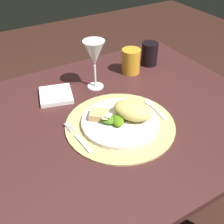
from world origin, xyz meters
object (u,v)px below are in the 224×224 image
wine_glass (94,54)px  spoon (152,106)px  dining_table (93,154)px  amber_tumbler (131,61)px  fork (79,138)px  napkin (56,95)px  dinner_plate (120,122)px  dark_tumbler (149,54)px

wine_glass → spoon: bearing=-64.8°
dining_table → spoon: 0.27m
dining_table → amber_tumbler: (0.29, 0.21, 0.20)m
wine_glass → fork: bearing=-127.3°
amber_tumbler → wine_glass: bearing=-170.7°
fork → wine_glass: wine_glass is taller
dining_table → fork: fork is taller
fork → wine_glass: size_ratio=0.83×
napkin → fork: bearing=-96.2°
spoon → dinner_plate: bearing=-170.9°
spoon → napkin: size_ratio=1.04×
dark_tumbler → napkin: bearing=-175.3°
napkin → dark_tumbler: 0.44m
dining_table → spoon: bearing=-10.4°
napkin → wine_glass: 0.20m
dinner_plate → dining_table: bearing=138.9°
napkin → dark_tumbler: dark_tumbler is taller
dining_table → napkin: (-0.04, 0.19, 0.15)m
fork → wine_glass: 0.32m
dinner_plate → fork: bearing=178.6°
dinner_plate → wine_glass: bearing=80.5°
dining_table → spoon: size_ratio=9.52×
dinner_plate → napkin: (-0.11, 0.25, -0.01)m
dinner_plate → amber_tumbler: amber_tumbler is taller
napkin → spoon: bearing=-41.9°
fork → wine_glass: (0.18, 0.24, 0.13)m
fork → amber_tumbler: size_ratio=1.56×
dinner_plate → amber_tumbler: 0.35m
napkin → dining_table: bearing=-77.5°
dinner_plate → spoon: bearing=9.1°
dining_table → dark_tumbler: size_ratio=12.22×
wine_glass → dark_tumbler: 0.30m
wine_glass → amber_tumbler: bearing=9.3°
fork → amber_tumbler: amber_tumbler is taller
dinner_plate → fork: dinner_plate is taller
dinner_plate → amber_tumbler: bearing=51.0°
fork → dark_tumbler: 0.55m
spoon → wine_glass: size_ratio=0.67×
dining_table → amber_tumbler: amber_tumbler is taller
napkin → dinner_plate: bearing=-65.8°
wine_glass → dining_table: bearing=-122.0°
napkin → dark_tumbler: (0.44, 0.04, 0.04)m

